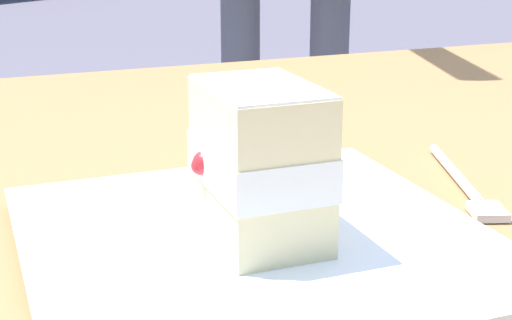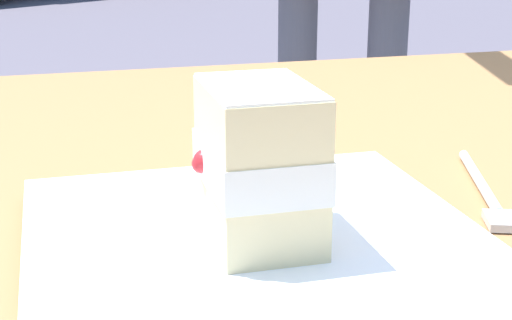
# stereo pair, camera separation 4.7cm
# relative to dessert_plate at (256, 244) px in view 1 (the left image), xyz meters

# --- Properties ---
(dessert_plate) EXTENTS (0.29, 0.29, 0.02)m
(dessert_plate) POSITION_rel_dessert_plate_xyz_m (0.00, 0.00, 0.00)
(dessert_plate) COLOR white
(dessert_plate) RESTS_ON patio_table
(cake_slice) EXTENTS (0.09, 0.08, 0.10)m
(cake_slice) POSITION_rel_dessert_plate_xyz_m (0.01, -0.00, 0.06)
(cake_slice) COLOR beige
(cake_slice) RESTS_ON dessert_plate
(dessert_fork) EXTENTS (0.17, 0.07, 0.01)m
(dessert_fork) POSITION_rel_dessert_plate_xyz_m (-0.06, 0.20, -0.00)
(dessert_fork) COLOR silver
(dessert_fork) RESTS_ON patio_table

